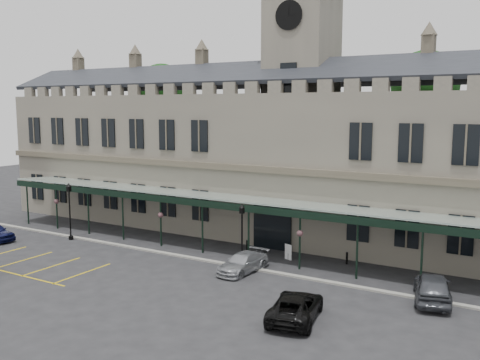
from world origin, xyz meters
The scene contains 16 objects.
ground centered at (0.00, 0.00, 0.00)m, with size 140.00×140.00×0.00m, color black.
station_building centered at (0.00, 15.91, 6.47)m, with size 60.00×10.36×17.30m.
clock_tower centered at (0.00, 16.00, 13.11)m, with size 5.60×5.60×24.80m.
canopy centered at (0.00, 7.46, 2.40)m, with size 50.00×4.10×4.30m.
kerb centered at (0.00, 5.50, 0.06)m, with size 60.00×0.40×0.12m, color gray.
parking_markings centered at (-14.00, -1.50, 0.00)m, with size 16.00×6.00×0.01m, color gold, non-canonical shape.
tree_behind_left centered at (-22.00, 25.00, 12.81)m, with size 6.00×6.00×16.00m.
tree_behind_mid centered at (8.00, 25.00, 12.81)m, with size 6.00×6.00×16.00m.
lamp_post_left centered at (-15.79, 4.97, 2.83)m, with size 0.45×0.45×4.78m.
lamp_post_mid centered at (0.55, 5.33, 2.68)m, with size 0.43×0.43×4.52m.
sign_board centered at (2.35, 8.87, 0.55)m, with size 0.64×0.26×1.13m.
bollard_left centered at (-1.32, 9.28, 0.44)m, with size 0.16×0.16×0.87m, color black.
bollard_right centered at (6.38, 9.98, 0.43)m, with size 0.15×0.15×0.86m, color black.
car_taxi centered at (1.00, 4.67, 0.64)m, with size 1.79×4.40×1.28m, color #95989C.
car_van centered at (7.42, -0.84, 0.69)m, with size 2.28×4.95×1.38m, color black.
car_right_a centered at (13.00, 5.51, 0.84)m, with size 1.97×4.91×1.67m, color #3C3F44.
Camera 1 is at (18.49, -25.16, 10.99)m, focal length 40.00 mm.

